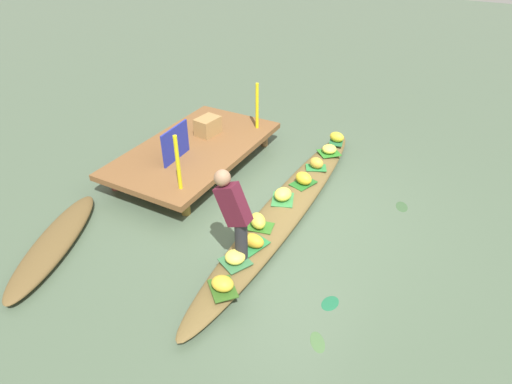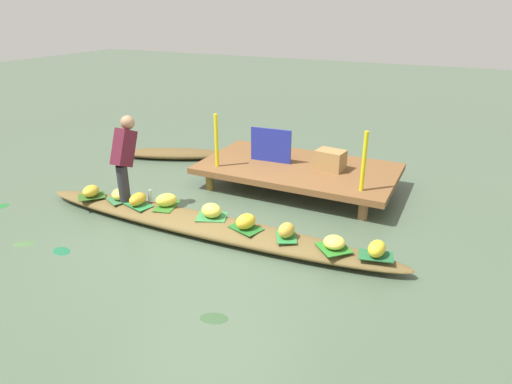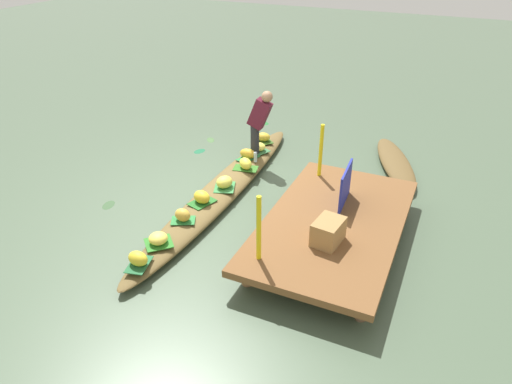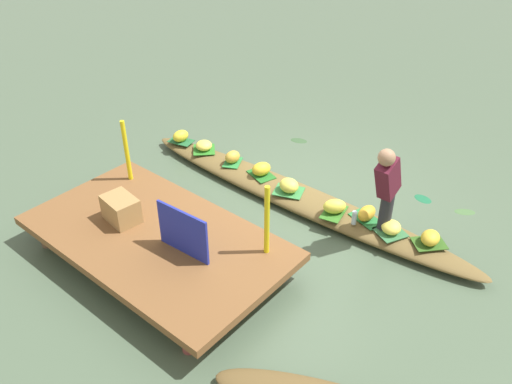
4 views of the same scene
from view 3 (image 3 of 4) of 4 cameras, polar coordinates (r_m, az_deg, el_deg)
canal_water at (r=7.87m, az=-4.07°, el=-0.38°), size 40.00×40.00×0.00m
dock_platform at (r=6.62m, az=9.38°, el=-3.81°), size 3.20×1.80×0.39m
vendor_boat at (r=7.82m, az=-4.10°, el=0.25°), size 5.48×0.71×0.20m
moored_boat at (r=9.09m, az=16.56°, el=3.36°), size 2.28×1.33×0.18m
leaf_mat_0 at (r=8.65m, az=-1.00°, el=4.15°), size 0.47×0.35×0.01m
banana_bunch_0 at (r=8.61m, az=-1.01°, el=4.68°), size 0.19×0.30×0.18m
leaf_mat_1 at (r=7.30m, az=-6.55°, el=-1.24°), size 0.47×0.38×0.01m
banana_bunch_1 at (r=7.26m, az=-6.59°, el=-0.60°), size 0.29×0.34×0.19m
leaf_mat_2 at (r=9.36m, az=0.89°, el=6.22°), size 0.46×0.47×0.01m
banana_bunch_2 at (r=9.33m, az=0.89°, el=6.70°), size 0.25×0.30×0.17m
leaf_mat_3 at (r=7.69m, az=-3.83°, el=0.59°), size 0.48×0.44×0.01m
banana_bunch_3 at (r=7.64m, az=-3.85°, el=1.21°), size 0.33×0.30×0.19m
leaf_mat_4 at (r=6.91m, az=-8.82°, el=-3.42°), size 0.37×0.41×0.01m
banana_bunch_4 at (r=6.86m, az=-8.88°, el=-2.77°), size 0.22×0.27×0.19m
leaf_mat_5 at (r=6.50m, az=-11.71°, el=-6.06°), size 0.49×0.49×0.01m
banana_bunch_5 at (r=6.46m, az=-11.78°, el=-5.52°), size 0.36×0.36×0.15m
leaf_mat_6 at (r=8.27m, az=-1.27°, el=2.89°), size 0.34×0.47×0.01m
banana_bunch_6 at (r=8.23m, az=-1.28°, el=3.48°), size 0.35×0.35×0.19m
leaf_mat_7 at (r=6.18m, az=-14.01°, el=-8.51°), size 0.43×0.33×0.01m
banana_bunch_7 at (r=6.13m, az=-14.12°, el=-7.83°), size 0.22×0.30×0.19m
leaf_mat_8 at (r=8.94m, az=0.32°, el=5.03°), size 0.45×0.45×0.01m
banana_bunch_8 at (r=8.90m, az=0.33°, el=5.49°), size 0.34×0.34×0.16m
vendor_person at (r=8.55m, az=0.43°, el=8.87°), size 0.20×0.46×1.22m
water_bottle at (r=8.48m, az=-0.07°, el=4.26°), size 0.06×0.06×0.19m
market_banner at (r=6.86m, az=10.78°, el=0.70°), size 0.71×0.07×0.57m
railing_post_west at (r=7.53m, az=7.87°, el=5.00°), size 0.06×0.06×0.88m
railing_post_east at (r=5.55m, az=0.34°, el=-4.44°), size 0.06×0.06×0.88m
produce_crate at (r=6.06m, az=8.74°, el=-4.77°), size 0.48×0.38×0.32m
drifting_plant_0 at (r=10.80m, az=0.91°, el=8.38°), size 0.32×0.36×0.01m
drifting_plant_1 at (r=9.46m, az=-6.86°, el=4.95°), size 0.30×0.23×0.01m
drifting_plant_2 at (r=7.94m, az=-17.44°, el=-1.50°), size 0.33×0.26×0.01m
drifting_plant_3 at (r=9.95m, az=-5.53°, el=6.31°), size 0.32×0.29×0.01m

